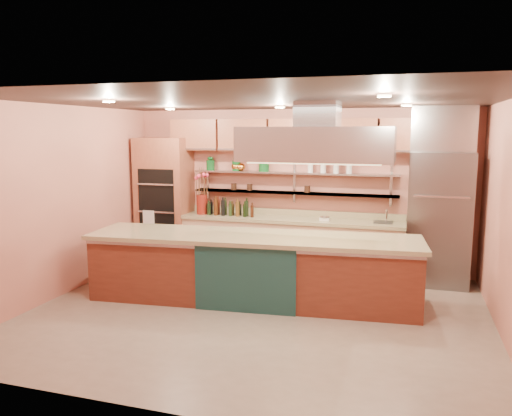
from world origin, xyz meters
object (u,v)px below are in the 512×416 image
(island, at_px, (253,268))
(green_canister, at_px, (265,166))
(flower_vase, at_px, (202,204))
(copper_kettle, at_px, (241,167))
(refrigerator, at_px, (438,219))
(kitchen_scale, at_px, (325,218))

(island, xyz_separation_m, green_canister, (-0.36, 1.87, 1.32))
(flower_vase, xyz_separation_m, copper_kettle, (0.67, 0.22, 0.68))
(refrigerator, relative_size, kitchen_scale, 12.89)
(refrigerator, bearing_deg, island, -147.32)
(island, xyz_separation_m, kitchen_scale, (0.76, 1.65, 0.50))
(refrigerator, relative_size, green_canister, 12.02)
(copper_kettle, relative_size, green_canister, 1.01)
(flower_vase, xyz_separation_m, green_canister, (1.12, 0.22, 0.70))
(flower_vase, bearing_deg, copper_kettle, 18.29)
(island, bearing_deg, green_canister, 95.66)
(flower_vase, relative_size, green_canister, 2.01)
(green_canister, bearing_deg, flower_vase, -168.89)
(kitchen_scale, height_order, copper_kettle, copper_kettle)
(refrigerator, distance_m, copper_kettle, 3.46)
(island, relative_size, kitchen_scale, 28.26)
(refrigerator, height_order, copper_kettle, refrigerator)
(island, bearing_deg, copper_kettle, 108.30)
(flower_vase, bearing_deg, green_canister, 11.11)
(island, height_order, green_canister, green_canister)
(refrigerator, relative_size, flower_vase, 5.98)
(copper_kettle, bearing_deg, island, -66.47)
(refrigerator, bearing_deg, copper_kettle, 176.10)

